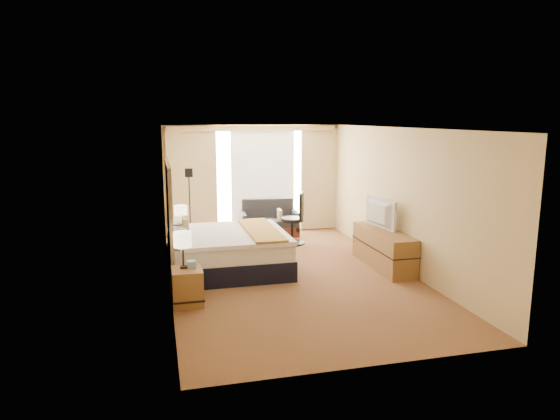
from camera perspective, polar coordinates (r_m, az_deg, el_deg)
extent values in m
cube|color=#5D221A|center=(9.07, 1.07, -7.30)|extent=(4.20, 7.00, 0.02)
cube|color=white|center=(8.63, 1.13, 9.36)|extent=(4.20, 7.00, 0.02)
cube|color=#D4B481|center=(12.13, -3.20, 3.55)|extent=(4.20, 0.02, 2.60)
cube|color=#D4B481|center=(5.53, 10.58, -5.17)|extent=(4.20, 0.02, 2.60)
cube|color=#D4B481|center=(8.47, -12.77, 0.22)|extent=(0.02, 7.00, 2.60)
cube|color=#D4B481|center=(9.51, 13.41, 1.32)|extent=(0.02, 7.00, 2.60)
cube|color=black|center=(8.67, -12.53, 0.33)|extent=(0.06, 1.85, 1.50)
cube|color=olive|center=(7.71, -10.54, -8.59)|extent=(0.45, 0.52, 0.55)
cube|color=olive|center=(10.11, -11.42, -4.00)|extent=(0.45, 0.52, 0.55)
cube|color=olive|center=(9.59, 11.73, -4.35)|extent=(0.50, 1.80, 0.70)
cube|color=white|center=(12.15, -2.01, 3.66)|extent=(2.30, 0.02, 2.30)
cube|color=beige|center=(11.84, -10.01, 3.08)|extent=(1.15, 0.09, 2.50)
cube|color=beige|center=(12.43, 4.41, 3.56)|extent=(0.90, 0.09, 2.50)
cube|color=white|center=(12.12, -1.97, 3.40)|extent=(1.55, 0.04, 2.50)
cube|color=#D4B481|center=(11.89, -3.11, 9.30)|extent=(4.00, 0.16, 0.12)
cube|color=black|center=(9.25, -6.01, -5.84)|extent=(2.13, 1.92, 0.35)
cube|color=silver|center=(9.17, -6.05, -3.86)|extent=(2.08, 1.87, 0.30)
cube|color=silver|center=(9.13, -5.57, -2.76)|extent=(1.94, 1.94, 0.07)
cube|color=#B28D29|center=(9.21, -2.20, -2.28)|extent=(0.56, 1.94, 0.04)
cube|color=silver|center=(8.57, -11.50, -2.95)|extent=(0.28, 0.79, 0.18)
cube|color=silver|center=(9.48, -11.76, -1.66)|extent=(0.28, 0.79, 0.18)
cube|color=beige|center=(9.02, -10.75, -1.98)|extent=(0.10, 0.43, 0.36)
cube|color=#5C241A|center=(11.92, -1.23, -2.33)|extent=(1.39, 0.81, 0.24)
cube|color=#2A2A2F|center=(11.83, -1.20, -1.46)|extent=(1.28, 0.66, 0.15)
cube|color=#2A2A2F|center=(12.10, -1.44, 0.07)|extent=(1.25, 0.22, 0.53)
cube|color=#2A2A2F|center=(11.80, -4.22, -1.38)|extent=(0.15, 0.72, 0.43)
cube|color=#2A2A2F|center=(11.98, 1.71, -1.17)|extent=(0.15, 0.72, 0.43)
cube|color=beige|center=(11.83, -0.05, -0.65)|extent=(0.10, 0.34, 0.31)
cube|color=black|center=(11.01, -10.11, -4.17)|extent=(0.22, 0.22, 0.02)
cylinder|color=black|center=(10.84, -10.24, -0.19)|extent=(0.03, 0.03, 1.53)
cube|color=black|center=(10.72, -10.39, 4.21)|extent=(0.16, 0.16, 0.18)
cylinder|color=black|center=(11.17, 1.39, -3.76)|extent=(0.56, 0.56, 0.03)
cylinder|color=black|center=(11.10, 1.40, -2.39)|extent=(0.07, 0.07, 0.50)
cylinder|color=black|center=(11.05, 1.41, -1.09)|extent=(0.49, 0.49, 0.08)
cube|color=black|center=(10.97, 2.46, 0.54)|extent=(0.22, 0.44, 0.56)
cube|color=black|center=(7.66, -10.97, -6.44)|extent=(0.09, 0.09, 0.04)
cylinder|color=black|center=(7.60, -11.02, -5.10)|extent=(0.03, 0.03, 0.33)
cylinder|color=#FFEABF|center=(7.54, -11.08, -3.33)|extent=(0.27, 0.27, 0.23)
cube|color=black|center=(10.01, -11.21, -2.41)|extent=(0.09, 0.09, 0.04)
cylinder|color=black|center=(9.97, -11.24, -1.42)|extent=(0.03, 0.03, 0.32)
cylinder|color=#FFEABF|center=(9.92, -11.29, -0.10)|extent=(0.26, 0.26, 0.22)
cube|color=#87A4D0|center=(7.64, -10.11, -6.14)|extent=(0.13, 0.13, 0.11)
cube|color=black|center=(10.11, -10.96, -2.16)|extent=(0.22, 0.18, 0.07)
imported|color=black|center=(9.65, 10.95, -0.37)|extent=(0.25, 0.99, 0.56)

